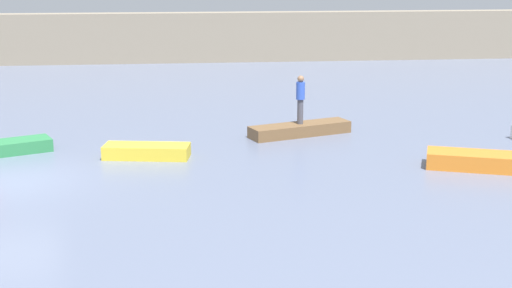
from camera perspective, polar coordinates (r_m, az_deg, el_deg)
The scene contains 6 objects.
ground_plane at distance 22.74m, azimuth -18.38°, elevation -2.84°, with size 120.00×120.00×0.00m, color slate.
embankment_wall at distance 47.22m, azimuth -12.21°, elevation 7.99°, with size 80.00×1.20×3.09m, color gray.
rowboat_yellow at distance 24.44m, azimuth -8.45°, elevation -0.56°, with size 2.79×0.98×0.44m, color gold.
rowboat_brown at distance 27.32m, azimuth 3.42°, elevation 1.13°, with size 3.88×0.94×0.43m, color brown.
rowboat_orange at distance 23.92m, azimuth 16.82°, elevation -1.25°, with size 3.13×1.13×0.51m, color orange.
person_blue_shirt at distance 27.07m, azimuth 3.46°, elevation 3.66°, with size 0.32×0.32×1.80m.
Camera 1 is at (4.91, -21.27, 6.36)m, focal length 51.72 mm.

